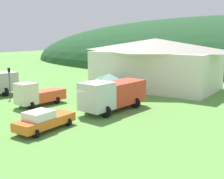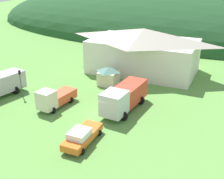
% 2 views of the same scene
% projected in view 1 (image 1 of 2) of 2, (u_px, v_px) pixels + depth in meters
% --- Properties ---
extents(ground_plane, '(200.00, 200.00, 0.00)m').
position_uv_depth(ground_plane, '(85.00, 114.00, 28.49)').
color(ground_plane, '#5B9342').
extents(depot_building, '(17.93, 10.52, 7.07)m').
position_uv_depth(depot_building, '(155.00, 63.00, 41.88)').
color(depot_building, white).
rests_on(depot_building, ground).
extents(play_shed_cream, '(2.80, 2.77, 2.71)m').
position_uv_depth(play_shed_cream, '(109.00, 84.00, 37.59)').
color(play_shed_cream, beige).
rests_on(play_shed_cream, ground).
extents(light_truck_cream, '(2.81, 5.67, 2.62)m').
position_uv_depth(light_truck_cream, '(37.00, 94.00, 31.58)').
color(light_truck_cream, beige).
rests_on(light_truck_cream, ground).
extents(tow_truck_silver, '(3.70, 8.07, 3.15)m').
position_uv_depth(tow_truck_silver, '(112.00, 94.00, 29.33)').
color(tow_truck_silver, silver).
rests_on(tow_truck_silver, ground).
extents(service_pickup_orange, '(2.36, 5.19, 1.66)m').
position_uv_depth(service_pickup_orange, '(44.00, 120.00, 23.38)').
color(service_pickup_orange, orange).
rests_on(service_pickup_orange, ground).
extents(traffic_light_west, '(0.20, 0.32, 3.65)m').
position_uv_depth(traffic_light_west, '(9.00, 79.00, 35.41)').
color(traffic_light_west, '#4C4C51').
rests_on(traffic_light_west, ground).
extents(traffic_cone_near_pickup, '(0.36, 0.36, 0.49)m').
position_uv_depth(traffic_cone_near_pickup, '(33.00, 112.00, 29.08)').
color(traffic_cone_near_pickup, orange).
rests_on(traffic_cone_near_pickup, ground).
extents(traffic_cone_mid_row, '(0.36, 0.36, 0.54)m').
position_uv_depth(traffic_cone_mid_row, '(123.00, 118.00, 26.87)').
color(traffic_cone_mid_row, orange).
rests_on(traffic_cone_mid_row, ground).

